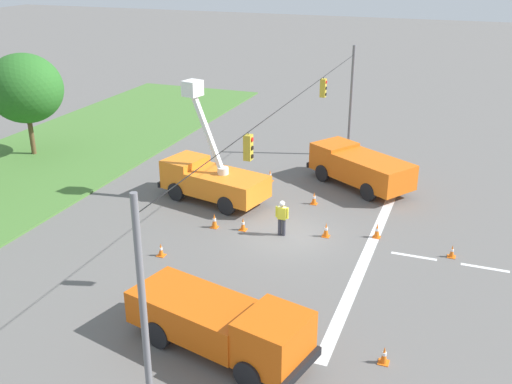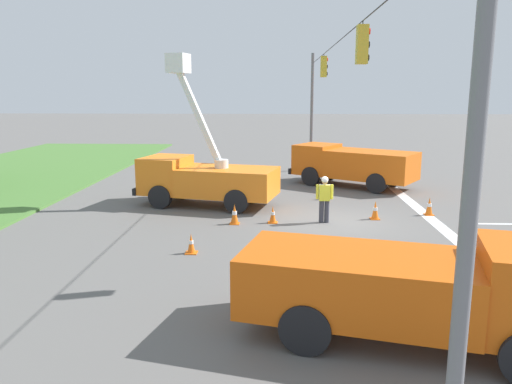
{
  "view_description": "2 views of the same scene",
  "coord_description": "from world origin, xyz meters",
  "px_view_note": "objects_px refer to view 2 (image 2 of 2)",
  "views": [
    {
      "loc": [
        -24.66,
        -7.6,
        12.75
      ],
      "look_at": [
        0.79,
        1.97,
        1.68
      ],
      "focal_mm": 42.0,
      "sensor_mm": 36.0,
      "label": 1
    },
    {
      "loc": [
        -18.44,
        2.12,
        4.82
      ],
      "look_at": [
        0.16,
        2.92,
        1.11
      ],
      "focal_mm": 35.0,
      "sensor_mm": 36.0,
      "label": 2
    }
  ],
  "objects_px": {
    "utility_truck_support_far": "(352,164)",
    "traffic_cone_near_bucket": "(191,244)",
    "road_worker": "(324,197)",
    "traffic_cone_mid_left": "(235,214)",
    "traffic_cone_lane_edge_b": "(429,206)",
    "utility_truck_support_near": "(418,287)",
    "traffic_cone_lane_edge_a": "(255,182)",
    "traffic_cone_foreground_right": "(325,192)",
    "traffic_cone_centre_line": "(375,210)",
    "utility_truck_bucket_lift": "(204,176)",
    "traffic_cone_mid_right": "(273,215)"
  },
  "relations": [
    {
      "from": "utility_truck_support_far",
      "to": "traffic_cone_near_bucket",
      "type": "relative_size",
      "value": 10.83
    },
    {
      "from": "road_worker",
      "to": "traffic_cone_mid_left",
      "type": "height_order",
      "value": "road_worker"
    },
    {
      "from": "road_worker",
      "to": "traffic_cone_lane_edge_b",
      "type": "bearing_deg",
      "value": -72.8
    },
    {
      "from": "utility_truck_support_near",
      "to": "road_worker",
      "type": "distance_m",
      "value": 9.26
    },
    {
      "from": "utility_truck_support_far",
      "to": "traffic_cone_mid_left",
      "type": "relative_size",
      "value": 8.9
    },
    {
      "from": "traffic_cone_lane_edge_a",
      "to": "traffic_cone_mid_left",
      "type": "bearing_deg",
      "value": 176.16
    },
    {
      "from": "utility_truck_support_near",
      "to": "traffic_cone_mid_left",
      "type": "bearing_deg",
      "value": 25.98
    },
    {
      "from": "traffic_cone_foreground_right",
      "to": "traffic_cone_near_bucket",
      "type": "distance_m",
      "value": 9.42
    },
    {
      "from": "traffic_cone_near_bucket",
      "to": "traffic_cone_centre_line",
      "type": "height_order",
      "value": "traffic_cone_centre_line"
    },
    {
      "from": "traffic_cone_mid_left",
      "to": "traffic_cone_centre_line",
      "type": "bearing_deg",
      "value": -79.89
    },
    {
      "from": "traffic_cone_lane_edge_b",
      "to": "traffic_cone_centre_line",
      "type": "xyz_separation_m",
      "value": [
        -0.76,
        2.29,
        -0.01
      ]
    },
    {
      "from": "traffic_cone_lane_edge_b",
      "to": "utility_truck_bucket_lift",
      "type": "bearing_deg",
      "value": 81.1
    },
    {
      "from": "utility_truck_bucket_lift",
      "to": "traffic_cone_centre_line",
      "type": "distance_m",
      "value": 7.38
    },
    {
      "from": "traffic_cone_mid_left",
      "to": "traffic_cone_centre_line",
      "type": "relative_size",
      "value": 1.05
    },
    {
      "from": "traffic_cone_foreground_right",
      "to": "traffic_cone_mid_left",
      "type": "relative_size",
      "value": 0.91
    },
    {
      "from": "traffic_cone_foreground_right",
      "to": "traffic_cone_near_bucket",
      "type": "relative_size",
      "value": 1.11
    },
    {
      "from": "utility_truck_bucket_lift",
      "to": "traffic_cone_centre_line",
      "type": "height_order",
      "value": "utility_truck_bucket_lift"
    },
    {
      "from": "traffic_cone_lane_edge_a",
      "to": "traffic_cone_mid_right",
      "type": "bearing_deg",
      "value": -171.85
    },
    {
      "from": "utility_truck_support_far",
      "to": "traffic_cone_lane_edge_b",
      "type": "relative_size",
      "value": 9.16
    },
    {
      "from": "utility_truck_support_far",
      "to": "traffic_cone_near_bucket",
      "type": "distance_m",
      "value": 13.29
    },
    {
      "from": "traffic_cone_lane_edge_b",
      "to": "traffic_cone_near_bucket",
      "type": "bearing_deg",
      "value": 121.0
    },
    {
      "from": "traffic_cone_lane_edge_b",
      "to": "traffic_cone_centre_line",
      "type": "height_order",
      "value": "traffic_cone_lane_edge_b"
    },
    {
      "from": "traffic_cone_mid_left",
      "to": "traffic_cone_mid_right",
      "type": "height_order",
      "value": "traffic_cone_mid_left"
    },
    {
      "from": "road_worker",
      "to": "traffic_cone_centre_line",
      "type": "xyz_separation_m",
      "value": [
        0.58,
        -2.03,
        -0.65
      ]
    },
    {
      "from": "traffic_cone_foreground_right",
      "to": "traffic_cone_mid_right",
      "type": "height_order",
      "value": "traffic_cone_foreground_right"
    },
    {
      "from": "traffic_cone_near_bucket",
      "to": "utility_truck_support_far",
      "type": "bearing_deg",
      "value": -29.57
    },
    {
      "from": "road_worker",
      "to": "traffic_cone_centre_line",
      "type": "relative_size",
      "value": 2.46
    },
    {
      "from": "road_worker",
      "to": "traffic_cone_lane_edge_b",
      "type": "xyz_separation_m",
      "value": [
        1.34,
        -4.32,
        -0.64
      ]
    },
    {
      "from": "utility_truck_bucket_lift",
      "to": "traffic_cone_mid_right",
      "type": "distance_m",
      "value": 4.32
    },
    {
      "from": "traffic_cone_mid_left",
      "to": "traffic_cone_lane_edge_a",
      "type": "distance_m",
      "value": 6.96
    },
    {
      "from": "utility_truck_support_far",
      "to": "traffic_cone_mid_right",
      "type": "bearing_deg",
      "value": 152.31
    },
    {
      "from": "utility_truck_bucket_lift",
      "to": "traffic_cone_lane_edge_a",
      "type": "relative_size",
      "value": 8.98
    },
    {
      "from": "traffic_cone_near_bucket",
      "to": "road_worker",
      "type": "bearing_deg",
      "value": -48.41
    },
    {
      "from": "traffic_cone_near_bucket",
      "to": "traffic_cone_centre_line",
      "type": "distance_m",
      "value": 7.83
    },
    {
      "from": "utility_truck_bucket_lift",
      "to": "traffic_cone_near_bucket",
      "type": "bearing_deg",
      "value": -175.27
    },
    {
      "from": "utility_truck_support_near",
      "to": "road_worker",
      "type": "height_order",
      "value": "utility_truck_support_near"
    },
    {
      "from": "utility_truck_bucket_lift",
      "to": "traffic_cone_lane_edge_b",
      "type": "height_order",
      "value": "utility_truck_bucket_lift"
    },
    {
      "from": "utility_truck_support_far",
      "to": "traffic_cone_foreground_right",
      "type": "distance_m",
      "value": 3.94
    },
    {
      "from": "road_worker",
      "to": "traffic_cone_lane_edge_a",
      "type": "distance_m",
      "value": 7.2
    },
    {
      "from": "traffic_cone_centre_line",
      "to": "road_worker",
      "type": "bearing_deg",
      "value": 106.0
    },
    {
      "from": "traffic_cone_mid_left",
      "to": "traffic_cone_lane_edge_b",
      "type": "xyz_separation_m",
      "value": [
        1.72,
        -7.68,
        -0.01
      ]
    },
    {
      "from": "traffic_cone_lane_edge_b",
      "to": "traffic_cone_foreground_right",
      "type": "bearing_deg",
      "value": 53.73
    },
    {
      "from": "road_worker",
      "to": "traffic_cone_centre_line",
      "type": "distance_m",
      "value": 2.21
    },
    {
      "from": "traffic_cone_near_bucket",
      "to": "traffic_cone_lane_edge_a",
      "type": "distance_m",
      "value": 10.56
    },
    {
      "from": "traffic_cone_lane_edge_a",
      "to": "traffic_cone_centre_line",
      "type": "distance_m",
      "value": 7.75
    },
    {
      "from": "traffic_cone_foreground_right",
      "to": "traffic_cone_mid_right",
      "type": "xyz_separation_m",
      "value": [
        -4.34,
        2.38,
        -0.02
      ]
    },
    {
      "from": "road_worker",
      "to": "traffic_cone_centre_line",
      "type": "height_order",
      "value": "road_worker"
    },
    {
      "from": "utility_truck_support_near",
      "to": "traffic_cone_near_bucket",
      "type": "height_order",
      "value": "utility_truck_support_near"
    },
    {
      "from": "traffic_cone_foreground_right",
      "to": "traffic_cone_near_bucket",
      "type": "bearing_deg",
      "value": 149.09
    },
    {
      "from": "utility_truck_support_far",
      "to": "traffic_cone_lane_edge_b",
      "type": "bearing_deg",
      "value": -160.96
    }
  ]
}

